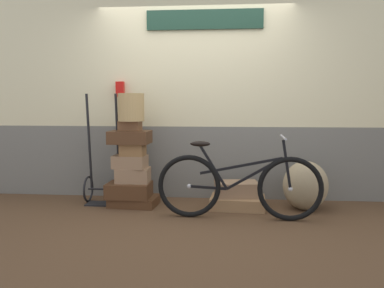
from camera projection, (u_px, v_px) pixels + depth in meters
ground at (189, 217)px, 4.38m from camera, size 8.46×5.20×0.06m
station_building at (196, 93)px, 5.06m from camera, size 6.46×0.74×2.78m
suitcase_0 at (134, 201)px, 4.74m from camera, size 0.60×0.45×0.11m
suitcase_1 at (129, 190)px, 4.69m from camera, size 0.54×0.38×0.18m
suitcase_2 at (133, 175)px, 4.71m from camera, size 0.40×0.29×0.18m
suitcase_3 at (130, 162)px, 4.69m from camera, size 0.42×0.30×0.16m
suitcase_4 at (133, 150)px, 4.63m from camera, size 0.30×0.23×0.14m
suitcase_5 at (130, 137)px, 4.65m from camera, size 0.50×0.37×0.16m
suitcase_6 at (130, 126)px, 4.65m from camera, size 0.27×0.21×0.12m
suitcase_7 at (238, 202)px, 4.61m from camera, size 0.67×0.46×0.14m
suitcase_8 at (236, 189)px, 4.61m from camera, size 0.54×0.37×0.18m
wicker_basket at (131, 107)px, 4.60m from camera, size 0.31×0.31×0.33m
luggage_trolley at (104, 180)px, 4.86m from camera, size 0.46×0.39×1.38m
burlap_sack at (305, 185)px, 4.53m from camera, size 0.53×0.45×0.58m
bicycle at (238, 186)px, 4.16m from camera, size 1.80×0.46×0.92m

